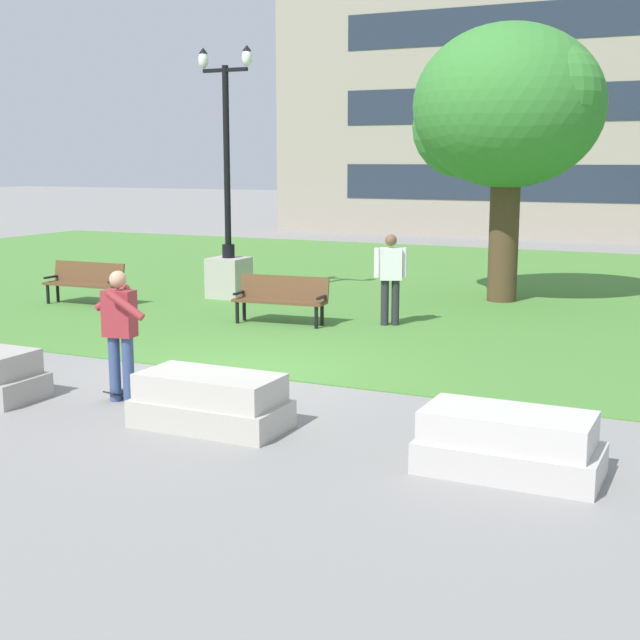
# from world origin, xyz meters

# --- Properties ---
(ground_plane) EXTENTS (140.00, 140.00, 0.00)m
(ground_plane) POSITION_xyz_m (0.00, 0.00, 0.00)
(ground_plane) COLOR gray
(grass_lawn) EXTENTS (40.00, 20.00, 0.02)m
(grass_lawn) POSITION_xyz_m (0.00, 10.00, 0.01)
(grass_lawn) COLOR #4C8438
(grass_lawn) RESTS_ON ground
(concrete_block_left) EXTENTS (1.80, 0.90, 0.64)m
(concrete_block_left) POSITION_xyz_m (1.06, -2.34, 0.31)
(concrete_block_left) COLOR #B2ADA3
(concrete_block_left) RESTS_ON ground
(concrete_block_right) EXTENTS (1.80, 0.90, 0.64)m
(concrete_block_right) POSITION_xyz_m (4.59, -2.41, 0.31)
(concrete_block_right) COLOR #BCB7B2
(concrete_block_right) RESTS_ON ground
(person_skateboarder) EXTENTS (1.05, 0.57, 1.71)m
(person_skateboarder) POSITION_xyz_m (-0.58, -1.87, 0.97)
(person_skateboarder) COLOR #384C7A
(person_skateboarder) RESTS_ON ground
(skateboard) EXTENTS (0.40, 1.04, 0.14)m
(skateboard) POSITION_xyz_m (-0.62, -1.49, 0.09)
(skateboard) COLOR black
(skateboard) RESTS_ON ground
(park_bench_near_left) EXTENTS (1.82, 0.59, 0.90)m
(park_bench_near_left) POSITION_xyz_m (-6.14, 4.07, 0.54)
(park_bench_near_left) COLOR brown
(park_bench_near_left) RESTS_ON grass_lawn
(park_bench_near_right) EXTENTS (1.84, 0.71, 0.90)m
(park_bench_near_right) POSITION_xyz_m (-1.26, 3.86, 0.54)
(park_bench_near_right) COLOR brown
(park_bench_near_right) RESTS_ON grass_lawn
(lamp_post_right) EXTENTS (1.32, 0.80, 5.48)m
(lamp_post_right) POSITION_xyz_m (-3.85, 6.24, 1.12)
(lamp_post_right) COLOR #ADA89E
(lamp_post_right) RESTS_ON grass_lawn
(tree_near_left) EXTENTS (4.27, 4.07, 5.92)m
(tree_near_left) POSITION_xyz_m (1.79, 8.41, 4.13)
(tree_near_left) COLOR #4C3823
(tree_near_left) RESTS_ON grass_lawn
(person_bystander_near_lawn) EXTENTS (0.60, 0.40, 1.71)m
(person_bystander_near_lawn) POSITION_xyz_m (0.66, 4.59, 0.98)
(person_bystander_near_lawn) COLOR #28282D
(person_bystander_near_lawn) RESTS_ON grass_lawn
(building_facade_distant) EXTENTS (27.06, 1.03, 11.35)m
(building_facade_distant) POSITION_xyz_m (1.46, 24.50, 5.67)
(building_facade_distant) COLOR gray
(building_facade_distant) RESTS_ON ground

